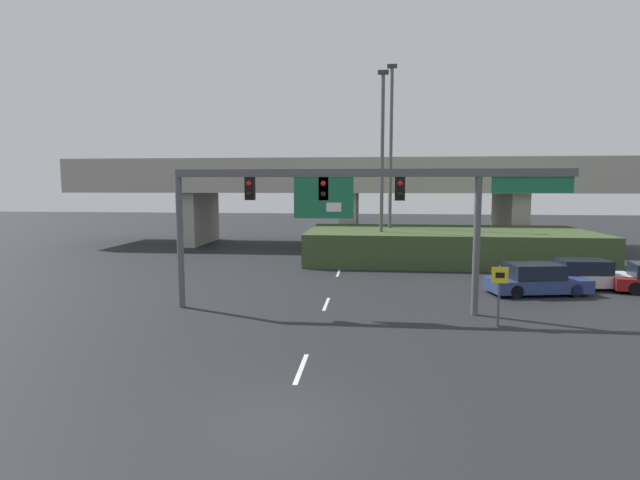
% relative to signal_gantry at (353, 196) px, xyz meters
% --- Properties ---
extents(ground_plane, '(160.00, 160.00, 0.00)m').
position_rel_signal_gantry_xyz_m(ground_plane, '(-1.22, -9.76, -4.81)').
color(ground_plane, black).
extents(lane_markings, '(0.14, 25.96, 0.01)m').
position_rel_signal_gantry_xyz_m(lane_markings, '(-1.22, 5.14, -4.81)').
color(lane_markings, silver).
rests_on(lane_markings, ground).
extents(signal_gantry, '(16.19, 0.44, 5.92)m').
position_rel_signal_gantry_xyz_m(signal_gantry, '(0.00, 0.00, 0.00)').
color(signal_gantry, '#515456').
rests_on(signal_gantry, ground).
extents(speed_limit_sign, '(0.60, 0.11, 2.28)m').
position_rel_signal_gantry_xyz_m(speed_limit_sign, '(5.53, -1.50, -3.32)').
color(speed_limit_sign, '#4C4C4C').
rests_on(speed_limit_sign, ground).
extents(highway_light_pole_near, '(0.70, 0.36, 12.62)m').
position_rel_signal_gantry_xyz_m(highway_light_pole_near, '(1.37, 13.02, 1.87)').
color(highway_light_pole_near, '#515456').
rests_on(highway_light_pole_near, ground).
extents(highway_light_pole_far, '(0.70, 0.36, 13.72)m').
position_rel_signal_gantry_xyz_m(highway_light_pole_far, '(2.04, 16.25, 2.43)').
color(highway_light_pole_far, '#515456').
rests_on(highway_light_pole_far, ground).
extents(overpass_bridge, '(47.59, 8.49, 7.40)m').
position_rel_signal_gantry_xyz_m(overpass_bridge, '(-1.22, 22.96, 0.31)').
color(overpass_bridge, '#A39E93').
rests_on(overpass_bridge, ground).
extents(grass_embankment, '(19.19, 9.14, 2.15)m').
position_rel_signal_gantry_xyz_m(grass_embankment, '(5.97, 14.85, -3.74)').
color(grass_embankment, '#384C28').
rests_on(grass_embankment, ground).
extents(parked_sedan_near_right, '(4.96, 2.69, 1.49)m').
position_rel_signal_gantry_xyz_m(parked_sedan_near_right, '(8.71, 4.29, -4.12)').
color(parked_sedan_near_right, navy).
rests_on(parked_sedan_near_right, ground).
extents(parked_sedan_mid_right, '(4.59, 1.96, 1.48)m').
position_rel_signal_gantry_xyz_m(parked_sedan_mid_right, '(11.65, 6.00, -4.13)').
color(parked_sedan_mid_right, silver).
rests_on(parked_sedan_mid_right, ground).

